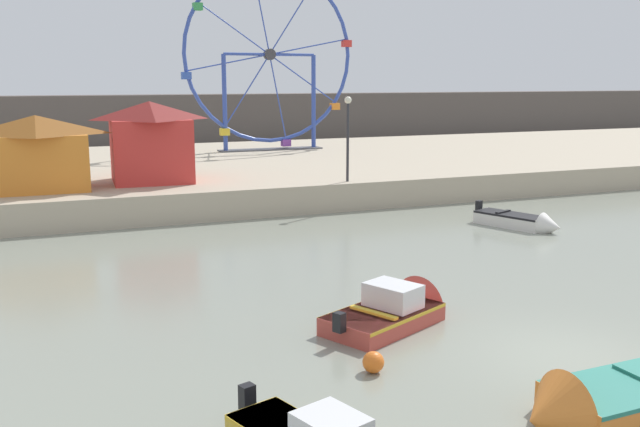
% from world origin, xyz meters
% --- Properties ---
extents(ground_plane, '(240.00, 240.00, 0.00)m').
position_xyz_m(ground_plane, '(0.00, 0.00, 0.00)').
color(ground_plane, gray).
extents(quay_promenade, '(110.00, 22.13, 1.25)m').
position_xyz_m(quay_promenade, '(0.00, 27.87, 0.63)').
color(quay_promenade, '#B7A88E').
rests_on(quay_promenade, ground_plane).
extents(distant_town_skyline, '(140.00, 3.00, 4.40)m').
position_xyz_m(distant_town_skyline, '(0.00, 51.57, 2.20)').
color(distant_town_skyline, '#564C47').
rests_on(distant_town_skyline, ground_plane).
extents(motorboat_white_red_stripe, '(2.22, 3.74, 1.09)m').
position_xyz_m(motorboat_white_red_stripe, '(7.50, 11.03, 0.28)').
color(motorboat_white_red_stripe, silver).
rests_on(motorboat_white_red_stripe, ground_plane).
extents(motorboat_faded_red, '(4.02, 2.95, 1.51)m').
position_xyz_m(motorboat_faded_red, '(-2.06, 3.37, 0.30)').
color(motorboat_faded_red, '#B24238').
rests_on(motorboat_faded_red, ground_plane).
extents(motorboat_orange_hull, '(3.84, 1.64, 1.45)m').
position_xyz_m(motorboat_orange_hull, '(-1.36, -2.41, 0.28)').
color(motorboat_orange_hull, orange).
rests_on(motorboat_orange_hull, ground_plane).
extents(ferris_wheel_blue_frame, '(11.21, 1.20, 11.57)m').
position_xyz_m(ferris_wheel_blue_frame, '(4.22, 32.34, 7.06)').
color(ferris_wheel_blue_frame, '#334CA8').
rests_on(ferris_wheel_blue_frame, quay_promenade).
extents(carnival_booth_orange_canopy, '(4.32, 2.94, 3.09)m').
position_xyz_m(carnival_booth_orange_canopy, '(-9.90, 19.86, 2.86)').
color(carnival_booth_orange_canopy, orange).
rests_on(carnival_booth_orange_canopy, quay_promenade).
extents(carnival_booth_red_striped, '(3.91, 3.79, 3.56)m').
position_xyz_m(carnival_booth_red_striped, '(-5.18, 20.84, 3.10)').
color(carnival_booth_red_striped, red).
rests_on(carnival_booth_red_striped, quay_promenade).
extents(promenade_lamp_near, '(0.32, 0.32, 3.77)m').
position_xyz_m(promenade_lamp_near, '(2.91, 17.49, 3.73)').
color(promenade_lamp_near, '#2D2D33').
rests_on(promenade_lamp_near, quay_promenade).
extents(mooring_buoy_orange, '(0.44, 0.44, 0.44)m').
position_xyz_m(mooring_buoy_orange, '(-4.10, 0.81, 0.22)').
color(mooring_buoy_orange, orange).
rests_on(mooring_buoy_orange, ground_plane).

